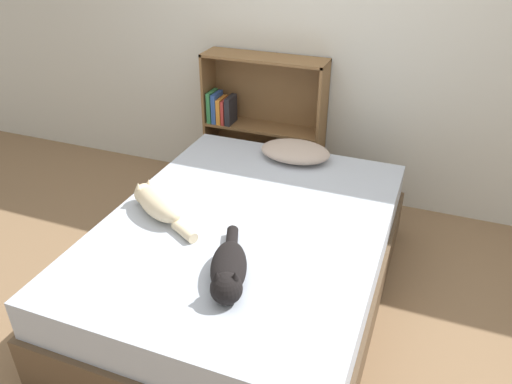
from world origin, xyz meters
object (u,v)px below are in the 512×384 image
pillow (295,151)px  cat_dark (228,271)px  bed (246,260)px  bookshelf (261,123)px  cat_light (158,204)px

pillow → cat_dark: cat_dark is taller
bed → cat_dark: (0.12, -0.50, 0.34)m
pillow → bed: bearing=-91.7°
cat_dark → bookshelf: size_ratio=0.51×
bed → cat_light: bearing=-166.3°
bed → bookshelf: bookshelf is taller
cat_light → bookshelf: bookshelf is taller
pillow → bookshelf: 0.64m
pillow → cat_dark: 1.34m
bed → cat_dark: 0.62m
cat_dark → bookshelf: (-0.52, 1.81, -0.04)m
bed → pillow: 0.90m
bed → cat_dark: cat_dark is taller
pillow → cat_light: cat_light is taller
cat_light → bookshelf: size_ratio=0.47×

